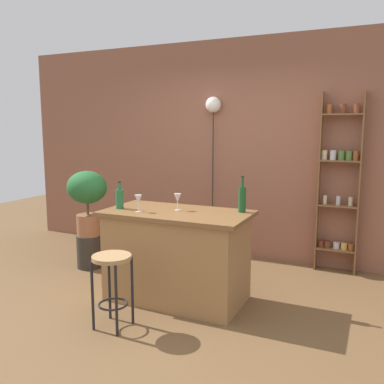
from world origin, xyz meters
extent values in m
plane|color=brown|center=(0.00, 0.00, 0.00)|extent=(12.00, 12.00, 0.00)
cube|color=#8C5642|center=(0.00, 1.95, 1.40)|extent=(6.40, 0.10, 2.80)
cube|color=#9E7042|center=(0.00, 0.30, 0.42)|extent=(1.30, 0.69, 0.85)
cube|color=brown|center=(0.00, 0.30, 0.87)|extent=(1.42, 0.75, 0.04)
cylinder|color=black|center=(-0.35, -0.57, 0.30)|extent=(0.02, 0.02, 0.60)
cylinder|color=black|center=(-0.11, -0.57, 0.30)|extent=(0.02, 0.02, 0.60)
cylinder|color=black|center=(-0.35, -0.33, 0.30)|extent=(0.02, 0.02, 0.60)
cylinder|color=black|center=(-0.11, -0.33, 0.30)|extent=(0.02, 0.02, 0.60)
torus|color=black|center=(-0.23, -0.45, 0.20)|extent=(0.26, 0.26, 0.02)
cylinder|color=#A87F51|center=(-0.23, -0.45, 0.62)|extent=(0.33, 0.33, 0.03)
cube|color=brown|center=(1.12, 1.81, 1.05)|extent=(0.02, 0.14, 2.10)
cube|color=brown|center=(1.57, 1.81, 1.05)|extent=(0.02, 0.14, 2.10)
cube|color=brown|center=(1.35, 1.81, 0.26)|extent=(0.43, 0.14, 0.02)
cylinder|color=brown|center=(1.18, 1.82, 0.31)|extent=(0.07, 0.07, 0.08)
cylinder|color=brown|center=(1.25, 1.82, 0.31)|extent=(0.07, 0.07, 0.08)
cylinder|color=silver|center=(1.35, 1.82, 0.31)|extent=(0.07, 0.07, 0.08)
cylinder|color=gold|center=(1.44, 1.81, 0.31)|extent=(0.07, 0.07, 0.08)
cylinder|color=#994C23|center=(1.52, 1.81, 0.31)|extent=(0.07, 0.07, 0.08)
cube|color=brown|center=(1.35, 1.81, 0.79)|extent=(0.43, 0.14, 0.02)
cylinder|color=beige|center=(1.20, 1.81, 0.85)|extent=(0.05, 0.05, 0.11)
cylinder|color=silver|center=(1.35, 1.82, 0.85)|extent=(0.05, 0.05, 0.11)
cylinder|color=beige|center=(1.48, 1.82, 0.85)|extent=(0.05, 0.05, 0.11)
cube|color=brown|center=(1.35, 1.81, 1.31)|extent=(0.43, 0.14, 0.02)
cylinder|color=beige|center=(1.16, 1.82, 1.38)|extent=(0.07, 0.07, 0.11)
cylinder|color=silver|center=(1.26, 1.81, 1.38)|extent=(0.07, 0.07, 0.11)
cylinder|color=#4C7033|center=(1.35, 1.80, 1.38)|extent=(0.07, 0.07, 0.11)
cylinder|color=#4C7033|center=(1.44, 1.80, 1.38)|extent=(0.07, 0.07, 0.11)
cylinder|color=#994C23|center=(1.51, 1.81, 1.38)|extent=(0.07, 0.07, 0.11)
cube|color=brown|center=(1.35, 1.81, 1.84)|extent=(0.43, 0.14, 0.02)
cylinder|color=#994C23|center=(1.19, 1.81, 1.90)|extent=(0.07, 0.07, 0.11)
cylinder|color=brown|center=(1.34, 1.81, 1.90)|extent=(0.07, 0.07, 0.11)
cylinder|color=brown|center=(1.49, 1.81, 1.90)|extent=(0.07, 0.07, 0.11)
cylinder|color=#2D2823|center=(-1.40, 0.71, 0.20)|extent=(0.30, 0.30, 0.40)
cylinder|color=#935B3D|center=(-1.40, 0.71, 0.53)|extent=(0.28, 0.28, 0.26)
cylinder|color=brown|center=(-1.40, 0.71, 0.74)|extent=(0.03, 0.03, 0.16)
ellipsoid|color=#23602D|center=(-1.40, 0.71, 0.99)|extent=(0.49, 0.44, 0.39)
cylinder|color=#236638|center=(-0.58, 0.19, 0.98)|extent=(0.08, 0.08, 0.19)
cylinder|color=#236638|center=(-0.58, 0.19, 1.11)|extent=(0.03, 0.03, 0.07)
cylinder|color=black|center=(-0.58, 0.19, 1.16)|extent=(0.03, 0.03, 0.01)
cylinder|color=#194C23|center=(0.59, 0.52, 1.01)|extent=(0.07, 0.07, 0.24)
cylinder|color=#194C23|center=(0.59, 0.52, 1.18)|extent=(0.03, 0.03, 0.09)
cylinder|color=black|center=(0.59, 0.52, 1.23)|extent=(0.03, 0.03, 0.01)
cylinder|color=silver|center=(-0.32, 0.13, 0.89)|extent=(0.06, 0.06, 0.00)
cylinder|color=silver|center=(-0.32, 0.13, 0.93)|extent=(0.01, 0.01, 0.07)
cone|color=silver|center=(-0.32, 0.13, 1.01)|extent=(0.07, 0.07, 0.08)
cylinder|color=silver|center=(-0.02, 0.36, 0.89)|extent=(0.06, 0.06, 0.00)
cylinder|color=silver|center=(-0.02, 0.36, 0.93)|extent=(0.01, 0.01, 0.07)
cone|color=silver|center=(-0.02, 0.36, 1.01)|extent=(0.07, 0.07, 0.08)
cylinder|color=black|center=(-0.24, 1.84, 0.99)|extent=(0.01, 0.01, 1.98)
sphere|color=white|center=(-0.24, 1.84, 1.98)|extent=(0.20, 0.20, 0.20)
camera|label=1|loc=(1.75, -3.21, 1.68)|focal=38.72mm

